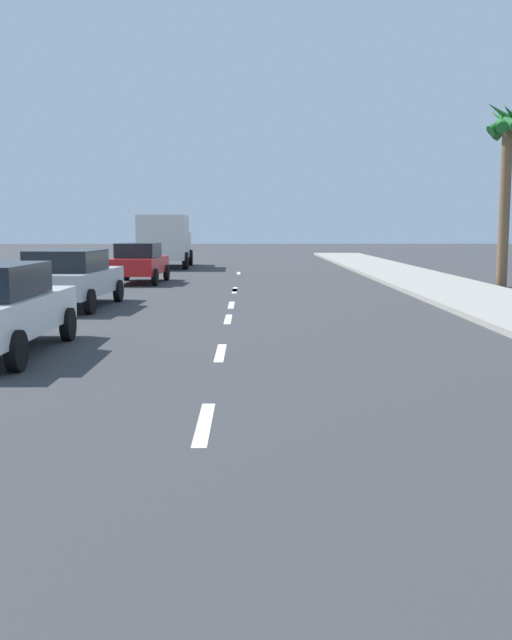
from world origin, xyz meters
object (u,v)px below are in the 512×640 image
at_px(palm_tree_distant, 507,144).
at_px(delivery_truck, 165,240).
at_px(parked_car_silver, 70,277).
at_px(parked_car_red, 139,262).

bearing_deg(palm_tree_distant, delivery_truck, 136.92).
height_order(parked_car_silver, delivery_truck, delivery_truck).
bearing_deg(delivery_truck, palm_tree_distant, -44.19).
xyz_separation_m(parked_car_red, palm_tree_distant, (13.56, -2.04, 4.30)).
height_order(parked_car_red, palm_tree_distant, palm_tree_distant).
bearing_deg(parked_car_red, delivery_truck, 93.95).
distance_m(parked_car_red, delivery_truck, 10.88).
bearing_deg(palm_tree_distant, parked_car_silver, -154.90).
height_order(delivery_truck, palm_tree_distant, palm_tree_distant).
bearing_deg(delivery_truck, parked_car_red, -89.83).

